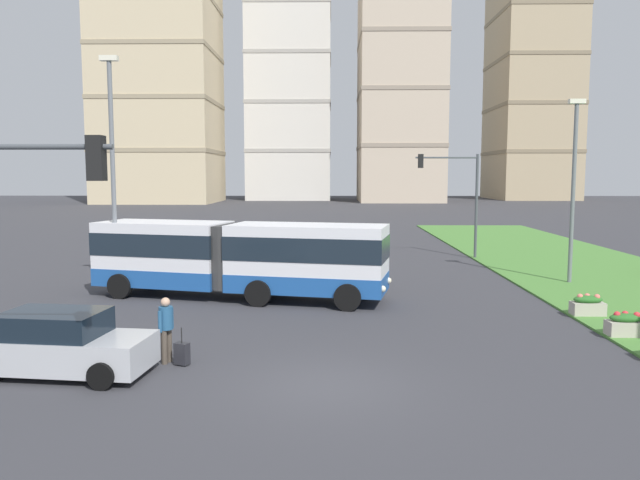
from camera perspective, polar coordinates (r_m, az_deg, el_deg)
name	(u,v)px	position (r m, az deg, el deg)	size (l,w,h in m)	color
ground_plane	(324,386)	(14.73, 0.40, -13.39)	(260.00, 260.00, 0.00)	#38383D
articulated_bus	(239,257)	(24.56, -7.56, -1.59)	(12.05, 5.14, 3.00)	white
car_silver_hatch	(59,344)	(16.60, -23.07, -8.91)	(4.57, 2.41, 1.58)	#B7BABF
pedestrian_crossing	(166,325)	(16.63, -14.10, -7.69)	(0.36, 0.54, 1.74)	#4C4238
rolling_suitcase	(182,353)	(16.51, -12.69, -10.23)	(0.42, 0.36, 0.97)	#232328
flower_planter_1	(626,324)	(20.81, 26.53, -7.01)	(1.10, 0.56, 0.74)	#B7AD9E
flower_planter_2	(588,305)	(23.26, 23.60, -5.55)	(1.10, 0.56, 0.74)	#B7AD9E
traffic_light_far_right	(457,187)	(36.64, 12.58, 4.79)	(3.66, 0.28, 6.10)	#474C51
streetlight_left	(113,167)	(25.83, -18.68, 6.43)	(0.70, 0.28, 9.52)	slate
streetlight_median	(573,183)	(29.61, 22.47, 4.92)	(0.70, 0.28, 8.21)	slate
apartment_tower_west	(158,55)	(115.64, -14.77, 16.28)	(19.84, 19.06, 51.52)	beige
apartment_tower_westcentre	(289,60)	(125.59, -2.86, 16.33)	(16.28, 15.40, 54.51)	silver
apartment_tower_centre	(400,96)	(116.37, 7.40, 13.09)	(14.97, 18.62, 38.39)	#C6B299
apartment_tower_eastcentre	(533,64)	(134.43, 19.14, 15.20)	(14.96, 19.96, 53.88)	tan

